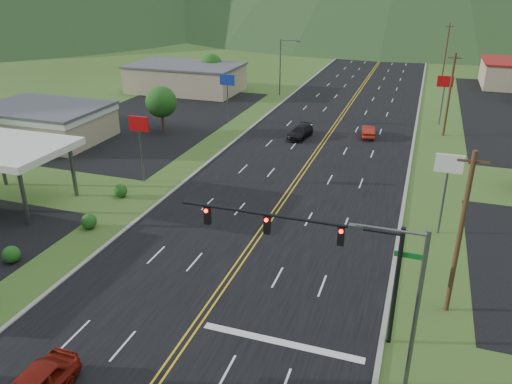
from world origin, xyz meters
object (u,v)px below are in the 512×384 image
(traffic_signal, at_px, (321,244))
(car_red_far, at_px, (368,131))
(streetlight_east, at_px, (409,308))
(gas_canopy, at_px, (6,150))
(streetlight_west, at_px, (282,63))
(car_dark_mid, at_px, (300,133))

(traffic_signal, distance_m, car_red_far, 37.71)
(streetlight_east, xyz_separation_m, gas_canopy, (-33.18, 12.00, -0.31))
(traffic_signal, xyz_separation_m, gas_canopy, (-28.48, 8.00, -0.46))
(streetlight_east, distance_m, streetlight_west, 64.21)
(traffic_signal, relative_size, streetlight_west, 1.46)
(car_dark_mid, bearing_deg, car_red_far, 30.78)
(traffic_signal, bearing_deg, car_red_far, 92.70)
(car_red_far, bearing_deg, gas_canopy, 39.20)
(traffic_signal, distance_m, car_dark_mid, 35.83)
(streetlight_east, relative_size, gas_canopy, 0.90)
(streetlight_west, bearing_deg, gas_canopy, -102.13)
(car_red_far, bearing_deg, car_dark_mid, 13.59)
(gas_canopy, distance_m, car_dark_mid, 32.62)
(streetlight_east, relative_size, car_dark_mid, 1.86)
(gas_canopy, height_order, car_dark_mid, gas_canopy)
(streetlight_east, height_order, car_dark_mid, streetlight_east)
(traffic_signal, height_order, streetlight_west, streetlight_west)
(traffic_signal, relative_size, streetlight_east, 1.46)
(streetlight_west, height_order, car_red_far, streetlight_west)
(traffic_signal, height_order, car_dark_mid, traffic_signal)
(streetlight_west, bearing_deg, car_red_far, -48.62)
(car_dark_mid, xyz_separation_m, car_red_far, (7.77, 3.16, -0.01))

